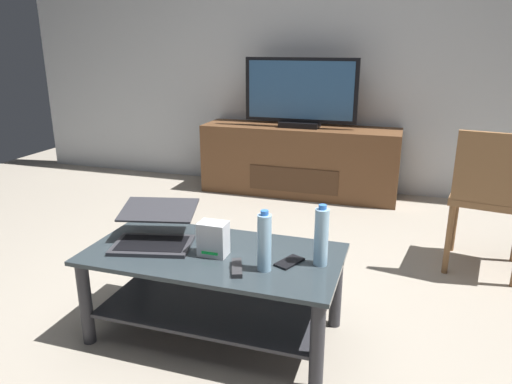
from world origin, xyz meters
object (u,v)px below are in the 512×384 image
at_px(coffee_table, 214,279).
at_px(cell_phone, 289,262).
at_px(router_box, 213,239).
at_px(water_bottle_far, 321,237).
at_px(water_bottle_near, 264,242).
at_px(tv_remote, 237,268).
at_px(laptop, 155,230).
at_px(television, 300,94).
at_px(media_cabinet, 299,161).
at_px(dining_chair, 491,193).

height_order(coffee_table, cell_phone, cell_phone).
relative_size(router_box, water_bottle_far, 0.57).
relative_size(water_bottle_near, tv_remote, 1.69).
bearing_deg(water_bottle_far, laptop, -179.65).
bearing_deg(water_bottle_near, router_box, 164.47).
relative_size(coffee_table, water_bottle_near, 4.39).
xyz_separation_m(water_bottle_near, cell_phone, (0.09, 0.10, -0.12)).
height_order(television, laptop, television).
xyz_separation_m(media_cabinet, water_bottle_far, (0.63, -2.34, 0.25)).
height_order(coffee_table, router_box, router_box).
xyz_separation_m(media_cabinet, tv_remote, (0.29, -2.50, 0.13)).
height_order(coffee_table, water_bottle_near, water_bottle_near).
bearing_deg(media_cabinet, television, -90.00).
distance_m(media_cabinet, television, 0.61).
relative_size(media_cabinet, router_box, 11.34).
relative_size(coffee_table, tv_remote, 7.44).
xyz_separation_m(dining_chair, cell_phone, (-0.95, -1.12, -0.08)).
height_order(dining_chair, router_box, dining_chair).
xyz_separation_m(dining_chair, laptop, (-1.63, -1.09, -0.02)).
bearing_deg(cell_phone, television, 125.88).
bearing_deg(router_box, coffee_table, 117.48).
bearing_deg(dining_chair, router_box, -138.91).
height_order(water_bottle_far, cell_phone, water_bottle_far).
xyz_separation_m(router_box, tv_remote, (0.15, -0.11, -0.07)).
relative_size(television, tv_remote, 6.38).
height_order(laptop, water_bottle_near, water_bottle_near).
xyz_separation_m(media_cabinet, dining_chair, (1.44, -1.25, 0.20)).
bearing_deg(tv_remote, water_bottle_far, 5.42).
relative_size(water_bottle_near, water_bottle_far, 0.98).
bearing_deg(water_bottle_near, television, 99.41).
bearing_deg(laptop, cell_phone, -2.14).
xyz_separation_m(dining_chair, tv_remote, (-1.15, -1.25, -0.07)).
height_order(media_cabinet, router_box, media_cabinet).
bearing_deg(laptop, television, 85.37).
relative_size(water_bottle_far, tv_remote, 1.74).
bearing_deg(dining_chair, cell_phone, -130.46).
xyz_separation_m(coffee_table, tv_remote, (0.17, -0.14, 0.15)).
relative_size(media_cabinet, water_bottle_far, 6.51).
distance_m(dining_chair, router_box, 1.73).
bearing_deg(water_bottle_far, media_cabinet, 104.96).
distance_m(laptop, router_box, 0.33).
bearing_deg(water_bottle_near, cell_phone, 47.66).
bearing_deg(tv_remote, laptop, 140.63).
relative_size(coffee_table, laptop, 2.58).
distance_m(coffee_table, water_bottle_near, 0.40).
bearing_deg(media_cabinet, tv_remote, -83.31).
height_order(television, water_bottle_near, television).
bearing_deg(coffee_table, laptop, 175.86).
distance_m(television, laptop, 2.37).
bearing_deg(laptop, water_bottle_near, -11.58).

